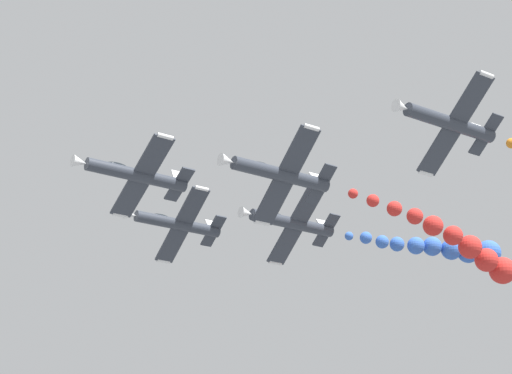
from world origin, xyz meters
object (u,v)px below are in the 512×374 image
at_px(airplane_right_inner, 176,224).
at_px(airplane_left_outer, 291,223).
at_px(airplane_lead, 135,175).
at_px(airplane_left_inner, 279,174).
at_px(airplane_right_outer, 449,123).

height_order(airplane_right_inner, airplane_left_outer, airplane_right_inner).
bearing_deg(airplane_lead, airplane_right_inner, -43.33).
relative_size(airplane_left_inner, airplane_right_inner, 1.00).
xyz_separation_m(airplane_left_inner, airplane_right_inner, (18.01, -0.18, 1.02)).
bearing_deg(airplane_right_outer, airplane_left_inner, 44.84).
relative_size(airplane_right_inner, airplane_left_outer, 1.00).
height_order(airplane_lead, airplane_right_outer, airplane_right_outer).
xyz_separation_m(airplane_lead, airplane_right_inner, (9.39, -8.86, 0.04)).
height_order(airplane_left_inner, airplane_right_inner, airplane_right_inner).
bearing_deg(airplane_left_outer, airplane_lead, 92.86).
bearing_deg(airplane_lead, airplane_left_inner, -134.81).
height_order(airplane_left_inner, airplane_left_outer, airplane_left_inner).
xyz_separation_m(airplane_left_inner, airplane_left_outer, (9.44, -7.75, 0.07)).
bearing_deg(airplane_left_inner, airplane_right_inner, -0.58).
height_order(airplane_left_outer, airplane_right_outer, airplane_right_outer).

